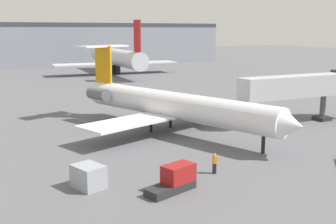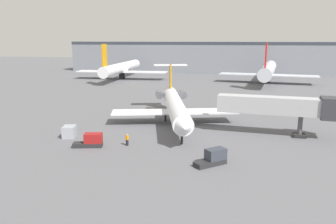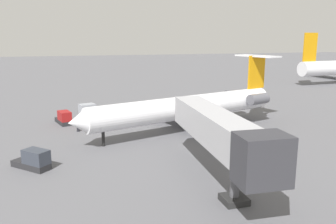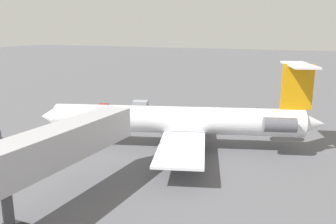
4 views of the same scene
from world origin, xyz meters
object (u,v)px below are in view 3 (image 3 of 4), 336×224
object	(u,v)px
cargo_container_uld	(87,109)
jet_bridge	(222,133)
ground_crew_marshaller	(78,125)
baggage_tug_trailing	(64,118)
baggage_tug_lead	(34,160)
regional_jet	(192,106)

from	to	relation	value
cargo_container_uld	jet_bridge	bearing A→B (deg)	14.84
ground_crew_marshaller	baggage_tug_trailing	world-z (taller)	baggage_tug_trailing
jet_bridge	ground_crew_marshaller	distance (m)	23.95
jet_bridge	baggage_tug_trailing	distance (m)	28.85
baggage_tug_trailing	cargo_container_uld	xyz separation A→B (m)	(-5.28, 3.61, 0.03)
baggage_tug_lead	cargo_container_uld	xyz separation A→B (m)	(-22.39, 6.51, 0.03)
jet_bridge	ground_crew_marshaller	xyz separation A→B (m)	(-21.34, -10.21, -3.74)
cargo_container_uld	baggage_tug_trailing	bearing A→B (deg)	-34.31
regional_jet	ground_crew_marshaller	world-z (taller)	regional_jet
baggage_tug_lead	cargo_container_uld	size ratio (longest dim) A/B	1.41
regional_jet	baggage_tug_trailing	world-z (taller)	regional_jet
jet_bridge	ground_crew_marshaller	bearing A→B (deg)	-154.43
jet_bridge	cargo_container_uld	distance (m)	32.59
jet_bridge	regional_jet	bearing A→B (deg)	166.88
ground_crew_marshaller	regional_jet	bearing A→B (deg)	75.48
jet_bridge	ground_crew_marshaller	size ratio (longest dim) A/B	10.40
jet_bridge	baggage_tug_lead	xyz separation A→B (m)	(-8.90, -14.80, -3.76)
baggage_tug_trailing	baggage_tug_lead	bearing A→B (deg)	-9.63
jet_bridge	cargo_container_uld	bearing A→B (deg)	-165.16
baggage_tug_lead	regional_jet	bearing A→B (deg)	114.77
ground_crew_marshaller	baggage_tug_trailing	bearing A→B (deg)	-160.15
ground_crew_marshaller	jet_bridge	bearing A→B (deg)	25.57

